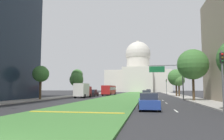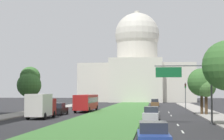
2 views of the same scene
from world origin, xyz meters
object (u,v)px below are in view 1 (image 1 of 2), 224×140
at_px(street_tree_left_distant, 76,80).
at_px(sedan_distant, 93,93).
at_px(street_tree_left_mid, 41,74).
at_px(street_tree_right_far, 176,78).
at_px(sedan_lead_stopped, 148,102).
at_px(traffic_light_far_right, 166,85).
at_px(street_tree_right_mid, 193,64).
at_px(traffic_light_near_right, 223,73).
at_px(box_truck_delivery, 83,90).
at_px(sedan_very_far, 148,92).
at_px(overhead_guide_sign, 169,74).
at_px(sedan_midblock, 147,95).
at_px(capitol_building, 138,73).
at_px(sedan_far_horizon, 105,92).
at_px(street_tree_right_distant, 179,80).
at_px(street_tree_left_far, 77,75).
at_px(city_bus, 109,89).

bearing_deg(street_tree_left_distant, sedan_distant, -20.05).
xyz_separation_m(street_tree_left_mid, street_tree_right_far, (26.43, 20.57, 0.22)).
bearing_deg(sedan_distant, sedan_lead_stopped, -65.92).
relative_size(traffic_light_far_right, street_tree_right_mid, 0.60).
relative_size(traffic_light_near_right, box_truck_delivery, 0.81).
relative_size(street_tree_left_distant, box_truck_delivery, 1.01).
distance_m(traffic_light_far_right, sedan_very_far, 18.04).
bearing_deg(sedan_lead_stopped, street_tree_right_far, 78.18).
distance_m(street_tree_left_distant, sedan_very_far, 37.66).
distance_m(overhead_guide_sign, sedan_midblock, 6.75).
bearing_deg(traffic_light_near_right, traffic_light_far_right, 90.00).
relative_size(sedan_lead_stopped, sedan_very_far, 0.95).
relative_size(capitol_building, sedan_lead_stopped, 8.91).
relative_size(street_tree_right_mid, street_tree_left_distant, 1.35).
height_order(overhead_guide_sign, street_tree_right_far, street_tree_right_far).
relative_size(street_tree_right_mid, sedan_far_horizon, 2.03).
distance_m(street_tree_right_mid, sedan_midblock, 11.12).
bearing_deg(overhead_guide_sign, street_tree_right_far, 78.65).
distance_m(traffic_light_far_right, street_tree_right_distant, 15.20).
relative_size(street_tree_right_far, sedan_distant, 1.63).
distance_m(capitol_building, sedan_lead_stopped, 109.31).
bearing_deg(traffic_light_far_right, overhead_guide_sign, -93.92).
bearing_deg(street_tree_left_far, overhead_guide_sign, -35.74).
bearing_deg(sedan_midblock, street_tree_left_far, 145.75).
bearing_deg(sedan_lead_stopped, street_tree_right_distant, 77.01).
height_order(street_tree_right_mid, city_bus, street_tree_right_mid).
relative_size(sedan_midblock, sedan_very_far, 0.98).
relative_size(traffic_light_far_right, city_bus, 0.47).
relative_size(traffic_light_near_right, sedan_midblock, 1.14).
distance_m(street_tree_right_distant, box_truck_delivery, 24.38).
bearing_deg(traffic_light_near_right, city_bus, 111.90).
xyz_separation_m(capitol_building, sedan_midblock, (5.61, -87.16, -10.71)).
xyz_separation_m(street_tree_right_distant, sedan_lead_stopped, (-7.76, -33.66, -3.32)).
bearing_deg(street_tree_left_mid, traffic_light_near_right, -33.34).
distance_m(traffic_light_far_right, overhead_guide_sign, 31.09).
height_order(street_tree_left_far, city_bus, street_tree_left_far).
relative_size(street_tree_right_far, city_bus, 0.64).
xyz_separation_m(overhead_guide_sign, city_bus, (-15.59, 23.61, -2.90)).
bearing_deg(street_tree_right_distant, sedan_lead_stopped, -102.99).
bearing_deg(sedan_far_horizon, sedan_lead_stopped, -73.32).
bearing_deg(city_bus, capitol_building, 85.02).
height_order(traffic_light_far_right, street_tree_right_mid, street_tree_right_mid).
bearing_deg(sedan_distant, street_tree_right_mid, -37.11).
xyz_separation_m(street_tree_right_far, street_tree_right_distant, (0.55, -0.79, -0.80)).
relative_size(overhead_guide_sign, street_tree_right_mid, 0.75).
bearing_deg(sedan_distant, box_truck_delivery, -92.28).
bearing_deg(street_tree_left_far, sedan_distant, -27.51).
bearing_deg(city_bus, traffic_light_near_right, -68.10).
distance_m(traffic_light_far_right, sedan_lead_stopped, 49.17).
relative_size(capitol_building, sedan_distant, 9.05).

